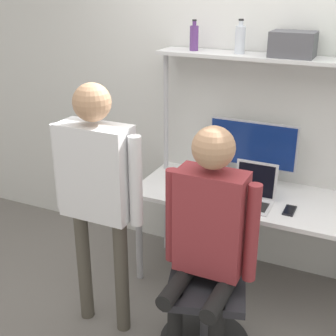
{
  "coord_description": "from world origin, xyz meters",
  "views": [
    {
      "loc": [
        0.74,
        -2.59,
        2.17
      ],
      "look_at": [
        -0.37,
        -0.2,
        1.09
      ],
      "focal_mm": 50.0,
      "sensor_mm": 36.0,
      "label": 1
    }
  ],
  "objects_px": {
    "laptop": "(253,192)",
    "bottle_clear": "(240,39)",
    "person_standing": "(97,181)",
    "cell_phone": "(290,210)",
    "office_chair": "(206,306)",
    "storage_box": "(293,44)",
    "bottle_purple": "(194,37)",
    "person_seated": "(208,228)",
    "monitor": "(252,148)"
  },
  "relations": [
    {
      "from": "laptop",
      "to": "storage_box",
      "type": "relative_size",
      "value": 1.01
    },
    {
      "from": "laptop",
      "to": "person_standing",
      "type": "xyz_separation_m",
      "value": [
        -0.77,
        -0.73,
        0.23
      ]
    },
    {
      "from": "office_chair",
      "to": "bottle_purple",
      "type": "height_order",
      "value": "bottle_purple"
    },
    {
      "from": "person_seated",
      "to": "bottle_purple",
      "type": "xyz_separation_m",
      "value": [
        -0.5,
        0.96,
        0.92
      ]
    },
    {
      "from": "person_standing",
      "to": "bottle_clear",
      "type": "relative_size",
      "value": 7.19
    },
    {
      "from": "monitor",
      "to": "laptop",
      "type": "distance_m",
      "value": 0.37
    },
    {
      "from": "laptop",
      "to": "bottle_clear",
      "type": "height_order",
      "value": "bottle_clear"
    },
    {
      "from": "bottle_clear",
      "to": "bottle_purple",
      "type": "bearing_deg",
      "value": 180.0
    },
    {
      "from": "cell_phone",
      "to": "storage_box",
      "type": "xyz_separation_m",
      "value": [
        -0.14,
        0.32,
        1.02
      ]
    },
    {
      "from": "monitor",
      "to": "person_seated",
      "type": "relative_size",
      "value": 0.45
    },
    {
      "from": "person_seated",
      "to": "person_standing",
      "type": "xyz_separation_m",
      "value": [
        -0.69,
        -0.06,
        0.18
      ]
    },
    {
      "from": "laptop",
      "to": "office_chair",
      "type": "relative_size",
      "value": 0.31
    },
    {
      "from": "cell_phone",
      "to": "person_seated",
      "type": "xyz_separation_m",
      "value": [
        -0.34,
        -0.64,
        0.11
      ]
    },
    {
      "from": "office_chair",
      "to": "bottle_purple",
      "type": "relative_size",
      "value": 4.38
    },
    {
      "from": "person_seated",
      "to": "bottle_purple",
      "type": "relative_size",
      "value": 6.83
    },
    {
      "from": "person_seated",
      "to": "storage_box",
      "type": "bearing_deg",
      "value": 78.76
    },
    {
      "from": "monitor",
      "to": "person_seated",
      "type": "xyz_separation_m",
      "value": [
        0.03,
        -0.97,
        -0.16
      ]
    },
    {
      "from": "monitor",
      "to": "storage_box",
      "type": "relative_size",
      "value": 2.27
    },
    {
      "from": "laptop",
      "to": "person_seated",
      "type": "relative_size",
      "value": 0.2
    },
    {
      "from": "storage_box",
      "to": "monitor",
      "type": "bearing_deg",
      "value": 178.12
    },
    {
      "from": "bottle_purple",
      "to": "storage_box",
      "type": "distance_m",
      "value": 0.69
    },
    {
      "from": "laptop",
      "to": "cell_phone",
      "type": "distance_m",
      "value": 0.27
    },
    {
      "from": "person_seated",
      "to": "bottle_purple",
      "type": "bearing_deg",
      "value": 117.39
    },
    {
      "from": "laptop",
      "to": "bottle_clear",
      "type": "xyz_separation_m",
      "value": [
        -0.24,
        0.29,
        0.97
      ]
    },
    {
      "from": "office_chair",
      "to": "bottle_purple",
      "type": "bearing_deg",
      "value": 117.91
    },
    {
      "from": "laptop",
      "to": "cell_phone",
      "type": "height_order",
      "value": "laptop"
    },
    {
      "from": "monitor",
      "to": "storage_box",
      "type": "distance_m",
      "value": 0.78
    },
    {
      "from": "bottle_clear",
      "to": "person_standing",
      "type": "bearing_deg",
      "value": -117.51
    },
    {
      "from": "monitor",
      "to": "cell_phone",
      "type": "xyz_separation_m",
      "value": [
        0.36,
        -0.33,
        -0.28
      ]
    },
    {
      "from": "person_standing",
      "to": "bottle_clear",
      "type": "distance_m",
      "value": 1.36
    },
    {
      "from": "bottle_purple",
      "to": "bottle_clear",
      "type": "relative_size",
      "value": 0.93
    },
    {
      "from": "person_standing",
      "to": "bottle_clear",
      "type": "xyz_separation_m",
      "value": [
        0.53,
        1.02,
        0.74
      ]
    },
    {
      "from": "laptop",
      "to": "cell_phone",
      "type": "bearing_deg",
      "value": -8.38
    },
    {
      "from": "laptop",
      "to": "bottle_clear",
      "type": "bearing_deg",
      "value": 129.73
    },
    {
      "from": "monitor",
      "to": "laptop",
      "type": "bearing_deg",
      "value": -70.83
    },
    {
      "from": "cell_phone",
      "to": "storage_box",
      "type": "distance_m",
      "value": 1.08
    },
    {
      "from": "bottle_clear",
      "to": "storage_box",
      "type": "xyz_separation_m",
      "value": [
        0.35,
        0.0,
        -0.01
      ]
    },
    {
      "from": "person_seated",
      "to": "office_chair",
      "type": "bearing_deg",
      "value": 105.22
    },
    {
      "from": "storage_box",
      "to": "bottle_clear",
      "type": "bearing_deg",
      "value": 180.0
    },
    {
      "from": "bottle_clear",
      "to": "office_chair",
      "type": "bearing_deg",
      "value": -80.62
    },
    {
      "from": "laptop",
      "to": "bottle_purple",
      "type": "xyz_separation_m",
      "value": [
        -0.57,
        0.29,
        0.96
      ]
    },
    {
      "from": "monitor",
      "to": "laptop",
      "type": "xyz_separation_m",
      "value": [
        0.1,
        -0.29,
        -0.21
      ]
    },
    {
      "from": "laptop",
      "to": "office_chair",
      "type": "height_order",
      "value": "laptop"
    },
    {
      "from": "monitor",
      "to": "person_seated",
      "type": "distance_m",
      "value": 0.98
    },
    {
      "from": "cell_phone",
      "to": "bottle_purple",
      "type": "relative_size",
      "value": 0.71
    },
    {
      "from": "person_standing",
      "to": "storage_box",
      "type": "bearing_deg",
      "value": 49.02
    },
    {
      "from": "person_seated",
      "to": "storage_box",
      "type": "xyz_separation_m",
      "value": [
        0.19,
        0.96,
        0.91
      ]
    },
    {
      "from": "person_standing",
      "to": "cell_phone",
      "type": "bearing_deg",
      "value": 34.01
    },
    {
      "from": "office_chair",
      "to": "cell_phone",
      "type": "bearing_deg",
      "value": 59.72
    },
    {
      "from": "cell_phone",
      "to": "person_standing",
      "type": "relative_size",
      "value": 0.09
    }
  ]
}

